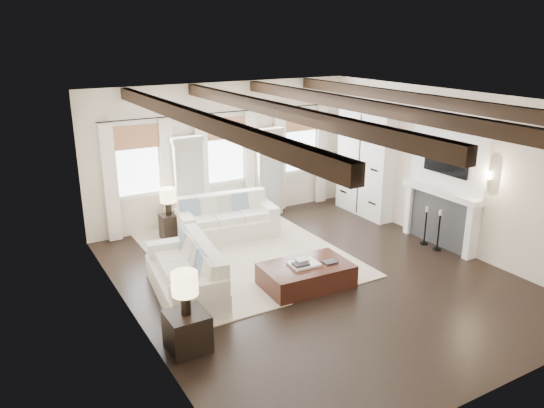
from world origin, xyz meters
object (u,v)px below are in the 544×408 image
sofa_left (189,275)px  side_table_back (170,227)px  side_table_front (187,331)px  ottoman (306,275)px  sofa_back (226,220)px

sofa_left → side_table_back: size_ratio=3.92×
sofa_left → side_table_front: (-0.63, -1.52, -0.09)m
sofa_left → side_table_back: bearing=77.2°
sofa_left → side_table_back: (0.58, 2.57, -0.08)m
side_table_back → ottoman: bearing=-68.4°
side_table_front → side_table_back: (1.22, 4.08, 0.00)m
sofa_back → sofa_left: bearing=-128.8°
ottoman → side_table_back: (-1.30, 3.30, 0.08)m
sofa_left → sofa_back: bearing=51.2°
sofa_back → side_table_back: size_ratio=3.93×
side_table_back → sofa_left: bearing=-102.8°
side_table_back → sofa_back: bearing=-21.1°
side_table_front → side_table_back: bearing=73.4°
side_table_front → ottoman: bearing=17.2°
sofa_left → side_table_front: sofa_left is taller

